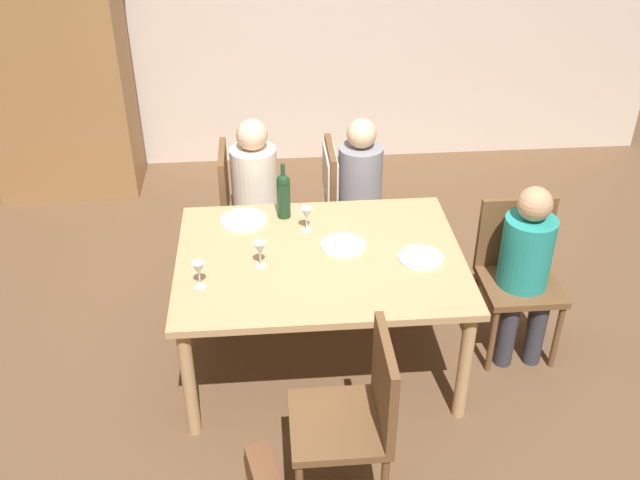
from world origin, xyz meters
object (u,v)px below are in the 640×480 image
person_woman_host (526,262)px  person_man_bearded (259,187)px  person_man_guest (364,184)px  dinner_plate_guest_left (343,245)px  dining_table (320,267)px  dinner_plate_host (421,258)px  armoire_cabinet (53,61)px  chair_far_left (243,203)px  wine_bottle_tall_green (284,194)px  chair_right_end (517,266)px  wine_glass_near_left (260,250)px  wine_glass_centre (307,214)px  wine_glass_near_right (199,270)px  chair_near (358,411)px  dinner_plate_guest_right (244,220)px  chair_far_right (341,191)px

person_woman_host → person_man_bearded: bearing=-33.9°
person_man_guest → dinner_plate_guest_left: bearing=-15.1°
dining_table → person_man_bearded: size_ratio=1.38×
person_man_guest → dinner_plate_host: bearing=8.9°
armoire_cabinet → chair_far_left: bearing=-43.5°
chair_far_left → wine_bottle_tall_green: size_ratio=2.66×
chair_right_end → wine_glass_near_left: (-1.48, -0.16, 0.30)m
armoire_cabinet → wine_glass_centre: 2.78m
dinner_plate_guest_left → wine_glass_centre: bearing=135.6°
dining_table → person_woman_host: size_ratio=1.43×
armoire_cabinet → dining_table: armoire_cabinet is taller
person_man_bearded → chair_far_left: bearing=-90.0°
wine_glass_near_right → dinner_plate_guest_left: size_ratio=0.59×
chair_near → wine_glass_centre: bearing=6.5°
wine_bottle_tall_green → dinner_plate_guest_left: wine_bottle_tall_green is taller
dining_table → wine_glass_near_left: wine_glass_near_left is taller
dinner_plate_guest_left → person_woman_host: bearing=-5.9°
chair_far_left → wine_glass_near_right: size_ratio=6.17×
chair_near → wine_glass_near_right: (-0.72, 0.73, 0.30)m
wine_bottle_tall_green → dinner_plate_guest_left: 0.50m
wine_glass_near_left → dinner_plate_guest_right: (-0.09, 0.48, -0.10)m
armoire_cabinet → chair_far_right: (2.11, -1.37, -0.50)m
person_man_bearded → person_man_guest: person_man_bearded is taller
chair_far_right → dinner_plate_host: 1.11m
chair_far_right → armoire_cabinet: bearing=-123.0°
dinner_plate_guest_right → person_man_guest: bearing=35.7°
chair_far_right → wine_glass_near_right: 1.50m
dinner_plate_guest_right → chair_right_end: bearing=-11.3°
armoire_cabinet → wine_bottle_tall_green: size_ratio=6.31×
armoire_cabinet → chair_far_right: armoire_cabinet is taller
person_man_guest → wine_bottle_tall_green: bearing=-46.0°
dinner_plate_guest_right → wine_glass_near_left: bearing=-79.2°
dinner_plate_guest_left → person_man_bearded: bearing=117.4°
chair_far_left → wine_glass_near_right: chair_far_left is taller
wine_bottle_tall_green → dinner_plate_guest_left: size_ratio=1.37×
wine_glass_near_left → wine_glass_near_right: same height
armoire_cabinet → dinner_plate_guest_right: size_ratio=7.88×
wine_glass_near_right → dinner_plate_host: bearing=7.7°
person_woman_host → wine_glass_near_left: bearing=2.0°
person_man_guest → wine_glass_centre: bearing=-31.4°
person_woman_host → wine_glass_centre: bearing=-13.5°
armoire_cabinet → wine_glass_near_right: armoire_cabinet is taller
wine_glass_near_right → dinner_plate_host: 1.19m
chair_far_right → chair_right_end: bearing=46.5°
chair_far_left → wine_glass_near_right: (-0.20, -1.21, 0.30)m
chair_right_end → chair_near: same height
chair_far_left → person_man_guest: (0.82, -0.00, 0.11)m
chair_far_left → dinner_plate_guest_left: bearing=32.8°
person_man_bearded → dinner_plate_guest_left: 1.01m
chair_far_right → dinner_plate_host: chair_far_right is taller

